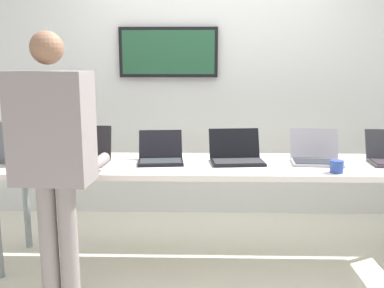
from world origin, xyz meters
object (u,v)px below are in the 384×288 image
laptop_station_2 (236,155)px  person (54,148)px  workbench (210,170)px  equipment_box (28,140)px  laptop_station_0 (83,154)px  laptop_station_1 (161,155)px  coffee_mug (337,167)px  laptop_station_3 (316,155)px

laptop_station_2 → person: (-1.10, -0.67, 0.18)m
workbench → equipment_box: size_ratio=9.06×
laptop_station_0 → laptop_station_2: size_ratio=0.99×
laptop_station_2 → person: 1.30m
equipment_box → laptop_station_1: bearing=-1.7°
laptop_station_1 → coffee_mug: laptop_station_1 is taller
laptop_station_1 → coffee_mug: bearing=-13.9°
equipment_box → laptop_station_3: 2.13m
laptop_station_3 → equipment_box: bearing=179.5°
laptop_station_2 → person: size_ratio=0.24×
laptop_station_1 → laptop_station_3: laptop_station_3 is taller
laptop_station_1 → laptop_station_2: 0.55m
person → laptop_station_0: bearing=91.6°
person → coffee_mug: 1.79m
workbench → laptop_station_1: bearing=172.9°
equipment_box → laptop_station_2: 1.55m
equipment_box → coffee_mug: 2.21m
person → coffee_mug: person is taller
laptop_station_0 → laptop_station_2: laptop_station_0 is taller
laptop_station_2 → workbench: bearing=-165.7°
coffee_mug → equipment_box: bearing=171.6°
equipment_box → laptop_station_3: (2.12, -0.02, -0.10)m
laptop_station_0 → laptop_station_3: 1.70m
laptop_station_3 → workbench: bearing=-176.0°
equipment_box → person: bearing=-57.6°
equipment_box → laptop_station_2: size_ratio=0.86×
person → laptop_station_1: bearing=50.5°
workbench → laptop_station_2: (0.19, 0.05, 0.10)m
person → laptop_station_2: bearing=31.2°
laptop_station_1 → laptop_station_3: 1.13m
workbench → laptop_station_2: size_ratio=7.80×
workbench → laptop_station_0: laptop_station_0 is taller
workbench → laptop_station_3: 0.78m
laptop_station_2 → laptop_station_0: bearing=-178.5°
equipment_box → laptop_station_3: size_ratio=0.93×
workbench → coffee_mug: bearing=-16.8°
laptop_station_0 → coffee_mug: 1.78m
laptop_station_0 → laptop_station_3: size_ratio=1.06×
equipment_box → laptop_station_1: size_ratio=0.96×
laptop_station_1 → person: size_ratio=0.22×
laptop_station_2 → laptop_station_3: bearing=0.5°
laptop_station_3 → person: bearing=-158.2°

